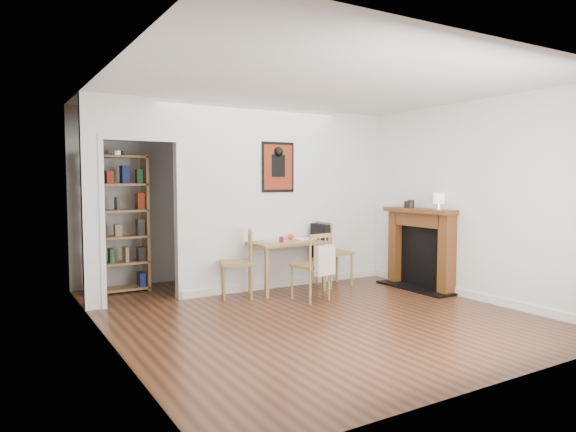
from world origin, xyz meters
TOP-DOWN VIEW (x-y plane):
  - ground at (0.00, 0.00)m, footprint 5.20×5.20m
  - room_shell at (0.10, 1.34)m, footprint 5.20×5.20m
  - dining_table at (0.40, 1.10)m, footprint 1.04×0.66m
  - chair_left at (-0.38, 1.07)m, footprint 0.60×0.60m
  - chair_right at (1.17, 1.05)m, footprint 0.55×0.49m
  - chair_front at (0.39, 0.45)m, footprint 0.52×0.56m
  - bookshelf at (-1.65, 2.24)m, footprint 0.81×0.33m
  - fireplace at (2.16, 0.25)m, footprint 0.45×1.25m
  - red_glass at (0.27, 1.01)m, footprint 0.06×0.06m
  - orange_fruit at (0.56, 1.24)m, footprint 0.09×0.09m
  - placemat at (0.22, 1.16)m, footprint 0.45×0.38m
  - notebook at (0.74, 1.16)m, footprint 0.35×0.28m
  - mantel_lamp at (2.08, -0.14)m, footprint 0.15×0.15m
  - ceramic_jar_a at (2.08, 0.39)m, footprint 0.10×0.10m
  - ceramic_jar_b at (2.11, 0.51)m, footprint 0.08×0.08m

SIDE VIEW (x-z plane):
  - ground at x=0.00m, z-range 0.00..0.00m
  - chair_front at x=0.39m, z-range 0.01..0.89m
  - chair_left at x=-0.38m, z-range 0.00..0.91m
  - chair_right at x=1.17m, z-range 0.02..0.98m
  - fireplace at x=2.16m, z-range 0.04..1.20m
  - dining_table at x=0.40m, z-range 0.27..0.98m
  - placemat at x=0.22m, z-range 0.71..0.71m
  - notebook at x=0.74m, z-range 0.71..0.72m
  - red_glass at x=0.27m, z-range 0.71..0.79m
  - orange_fruit at x=0.56m, z-range 0.71..0.79m
  - bookshelf at x=-1.65m, z-range -0.01..1.92m
  - ceramic_jar_b at x=2.11m, z-range 1.16..1.26m
  - ceramic_jar_a at x=2.08m, z-range 1.16..1.28m
  - room_shell at x=0.10m, z-range -1.30..3.90m
  - mantel_lamp at x=2.08m, z-range 1.19..1.42m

